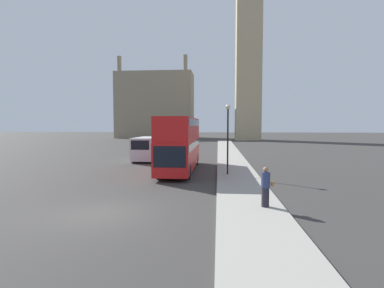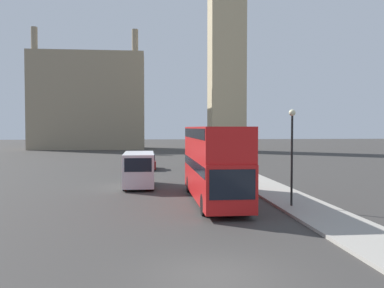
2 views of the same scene
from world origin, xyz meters
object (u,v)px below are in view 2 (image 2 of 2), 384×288
object	(u,v)px
street_lamp	(292,142)
white_van	(139,169)
red_double_decker_bus	(214,160)
parked_sedan	(147,163)

from	to	relation	value
street_lamp	white_van	bearing A→B (deg)	132.47
red_double_decker_bus	street_lamp	distance (m)	4.71
white_van	street_lamp	bearing A→B (deg)	-47.53
red_double_decker_bus	parked_sedan	distance (m)	20.77
white_van	parked_sedan	xyz separation A→B (m)	(0.54, 13.55, -0.64)
white_van	parked_sedan	size ratio (longest dim) A/B	1.29
red_double_decker_bus	white_van	size ratio (longest dim) A/B	1.98
red_double_decker_bus	street_lamp	world-z (taller)	street_lamp
parked_sedan	street_lamp	bearing A→B (deg)	-70.93
street_lamp	parked_sedan	xyz separation A→B (m)	(-7.85, 22.72, -2.91)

